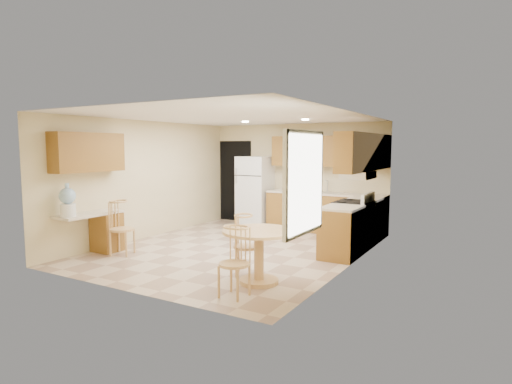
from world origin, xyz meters
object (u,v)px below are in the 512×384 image
Objects in this scene: stove at (353,224)px; dining_table at (259,248)px; chair_table_a at (244,240)px; chair_table_b at (230,256)px; water_crock at (68,202)px; chair_desk at (118,223)px; refrigerator at (255,191)px.

stove reaches higher than dining_table.
chair_table_a is 1.01× the size of chair_table_b.
dining_table is 1.14× the size of chair_table_b.
stove is 5.16m from water_crock.
chair_table_b is (-0.52, -3.46, 0.09)m from stove.
dining_table is at bearing 39.66° from chair_table_a.
chair_desk reaches higher than chair_table_b.
stove is at bearing 40.06° from water_crock.
chair_desk reaches higher than dining_table.
stove reaches higher than chair_table_b.
chair_table_a is at bearing -62.20° from refrigerator.
water_crock is at bearing -53.43° from chair_desk.
water_crock is (-3.40, -0.57, 0.52)m from dining_table.
chair_desk is 1.72× the size of water_crock.
chair_table_b is 3.06m from chair_desk.
dining_table is at bearing 68.90° from chair_desk.
chair_table_a is at bearing 155.42° from dining_table.
water_crock is (-3.92, -3.30, 0.56)m from stove.
stove is at bearing -98.55° from chair_table_b.
chair_desk is (-2.60, -0.07, 0.03)m from chair_table_a.
chair_desk is 0.91m from water_crock.
chair_table_b is (2.35, -4.68, -0.30)m from refrigerator.
dining_table is 0.39m from chair_table_a.
chair_desk is (-2.95, 0.83, 0.04)m from chair_table_b.
refrigerator reaches higher than chair_table_b.
stove is 1.04× the size of dining_table.
chair_table_b is (0.35, -0.90, -0.00)m from chair_table_a.
water_crock is (-3.40, 0.16, 0.47)m from chair_table_b.
water_crock reaches higher than stove.
refrigerator is 1.88× the size of chair_table_b.
refrigerator reaches higher than chair_table_a.
dining_table is at bearing -59.22° from refrigerator.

